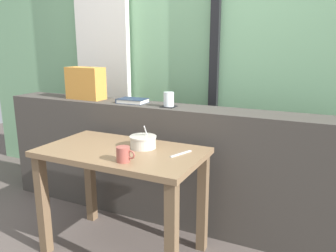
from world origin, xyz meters
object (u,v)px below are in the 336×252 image
Objects in this scene: breakfast_table at (122,169)px; closed_book at (133,101)px; throw_pillow at (86,83)px; ceramic_mug at (124,154)px; fork_utensil at (181,154)px; coaster_square at (169,107)px; soup_bowl at (143,142)px; juice_glass at (169,100)px.

closed_book reaches higher than breakfast_table.
ceramic_mug is (0.82, -0.71, -0.28)m from throw_pillow.
fork_utensil is (0.37, 0.07, 0.13)m from breakfast_table.
fork_utensil is at bearing -36.81° from closed_book.
throw_pillow is (-0.45, -0.00, 0.11)m from closed_book.
coaster_square is (0.09, 0.49, 0.33)m from breakfast_table.
soup_bowl is at bearing -162.72° from fork_utensil.
soup_bowl is 1.50× the size of ceramic_mug.
juice_glass is at bearing 79.79° from breakfast_table.
breakfast_table is at bearing -37.61° from throw_pillow.
breakfast_table is 0.60m from coaster_square.
coaster_square is at bearing 79.79° from breakfast_table.
fork_utensil reaches higher than breakfast_table.
juice_glass is 0.91× the size of ceramic_mug.
juice_glass is at bearing 0.00° from coaster_square.
juice_glass is (0.00, 0.00, 0.05)m from coaster_square.
juice_glass is 0.78m from throw_pillow.
coaster_square is at bearing 0.00° from juice_glass.
breakfast_table is 3.15× the size of throw_pillow.
throw_pillow is at bearing -179.89° from closed_book.
juice_glass is 0.32× the size of throw_pillow.
breakfast_table is 9.79× the size of juice_glass.
soup_bowl reaches higher than fork_utensil.
breakfast_table is 0.28m from ceramic_mug.
fork_utensil is at bearing -56.25° from juice_glass.
throw_pillow is at bearing 177.38° from coaster_square.
fork_utensil is at bearing -56.25° from coaster_square.
coaster_square reaches higher than soup_bowl.
ceramic_mug is at bearing -40.81° from throw_pillow.
breakfast_table is 0.22m from soup_bowl.
ceramic_mug reaches higher than breakfast_table.
soup_bowl is at bearing -87.90° from coaster_square.
breakfast_table is 8.92× the size of ceramic_mug.
closed_book reaches higher than coaster_square.
throw_pillow is at bearing 177.38° from juice_glass.
fork_utensil is 1.50× the size of ceramic_mug.
breakfast_table is 0.40m from fork_utensil.
throw_pillow is 2.83× the size of ceramic_mug.
coaster_square is at bearing 92.10° from soup_bowl.
breakfast_table is 10.08× the size of coaster_square.
closed_book is at bearing 173.67° from juice_glass.
closed_book is at bearing 127.94° from soup_bowl.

